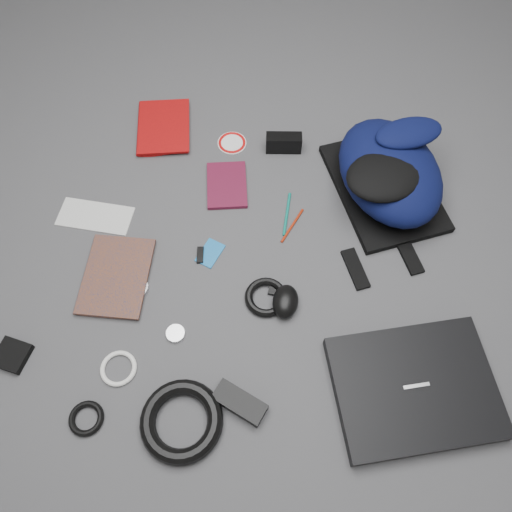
# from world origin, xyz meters

# --- Properties ---
(ground) EXTENTS (4.00, 4.00, 0.00)m
(ground) POSITION_xyz_m (0.00, 0.00, 0.00)
(ground) COLOR #4F4F51
(ground) RESTS_ON ground
(backpack) EXTENTS (0.44, 0.50, 0.18)m
(backpack) POSITION_xyz_m (0.35, 0.28, 0.09)
(backpack) COLOR black
(backpack) RESTS_ON ground
(laptop) EXTENTS (0.45, 0.39, 0.04)m
(laptop) POSITION_xyz_m (0.42, -0.31, 0.02)
(laptop) COLOR black
(laptop) RESTS_ON ground
(textbook_red) EXTENTS (0.20, 0.25, 0.02)m
(textbook_red) POSITION_xyz_m (-0.43, 0.41, 0.01)
(textbook_red) COLOR #94080B
(textbook_red) RESTS_ON ground
(comic_book) EXTENTS (0.18, 0.24, 0.02)m
(comic_book) POSITION_xyz_m (-0.46, -0.11, 0.01)
(comic_book) COLOR #B24F0C
(comic_book) RESTS_ON ground
(envelope) EXTENTS (0.22, 0.11, 0.00)m
(envelope) POSITION_xyz_m (-0.48, 0.08, 0.00)
(envelope) COLOR silver
(envelope) RESTS_ON ground
(dvd_case) EXTENTS (0.15, 0.18, 0.01)m
(dvd_case) POSITION_xyz_m (-0.12, 0.23, 0.01)
(dvd_case) COLOR #4A0E22
(dvd_case) RESTS_ON ground
(compact_camera) EXTENTS (0.11, 0.05, 0.06)m
(compact_camera) POSITION_xyz_m (0.04, 0.40, 0.03)
(compact_camera) COLOR black
(compact_camera) RESTS_ON ground
(sticker_disc) EXTENTS (0.11, 0.11, 0.00)m
(sticker_disc) POSITION_xyz_m (-0.13, 0.40, 0.00)
(sticker_disc) COLOR white
(sticker_disc) RESTS_ON ground
(pen_teal) EXTENTS (0.01, 0.15, 0.01)m
(pen_teal) POSITION_xyz_m (0.07, 0.16, 0.00)
(pen_teal) COLOR #0D7968
(pen_teal) RESTS_ON ground
(pen_red) EXTENTS (0.06, 0.12, 0.01)m
(pen_red) POSITION_xyz_m (0.09, 0.12, 0.00)
(pen_red) COLOR #A6260C
(pen_red) RESTS_ON ground
(id_badge) EXTENTS (0.08, 0.10, 0.00)m
(id_badge) POSITION_xyz_m (-0.13, 0.00, 0.00)
(id_badge) COLOR #1975C1
(id_badge) RESTS_ON ground
(usb_black) EXTENTS (0.02, 0.05, 0.01)m
(usb_black) POSITION_xyz_m (-0.16, -0.01, 0.00)
(usb_black) COLOR black
(usb_black) RESTS_ON ground
(key_fob) EXTENTS (0.03, 0.04, 0.01)m
(key_fob) POSITION_xyz_m (0.06, -0.09, 0.01)
(key_fob) COLOR black
(key_fob) RESTS_ON ground
(mouse) EXTENTS (0.07, 0.10, 0.05)m
(mouse) POSITION_xyz_m (0.09, -0.13, 0.02)
(mouse) COLOR black
(mouse) RESTS_ON ground
(headphone_left) EXTENTS (0.07, 0.07, 0.01)m
(headphone_left) POSITION_xyz_m (-0.30, -0.13, 0.01)
(headphone_left) COLOR #AAAAAC
(headphone_left) RESTS_ON ground
(headphone_right) EXTENTS (0.05, 0.05, 0.01)m
(headphone_right) POSITION_xyz_m (-0.18, -0.24, 0.01)
(headphone_right) COLOR silver
(headphone_right) RESTS_ON ground
(cable_coil) EXTENTS (0.15, 0.15, 0.02)m
(cable_coil) POSITION_xyz_m (0.04, -0.11, 0.01)
(cable_coil) COLOR black
(cable_coil) RESTS_ON ground
(power_brick) EXTENTS (0.14, 0.10, 0.03)m
(power_brick) POSITION_xyz_m (0.01, -0.39, 0.02)
(power_brick) COLOR black
(power_brick) RESTS_ON ground
(power_cord_coil) EXTENTS (0.26, 0.26, 0.04)m
(power_cord_coil) POSITION_xyz_m (-0.12, -0.45, 0.02)
(power_cord_coil) COLOR black
(power_cord_coil) RESTS_ON ground
(pouch) EXTENTS (0.09, 0.09, 0.02)m
(pouch) POSITION_xyz_m (-0.57, -0.35, 0.01)
(pouch) COLOR black
(pouch) RESTS_ON ground
(earbud_coil) EXTENTS (0.09, 0.09, 0.02)m
(earbud_coil) POSITION_xyz_m (-0.34, -0.48, 0.01)
(earbud_coil) COLOR black
(earbud_coil) RESTS_ON ground
(white_cable_coil) EXTENTS (0.12, 0.12, 0.01)m
(white_cable_coil) POSITION_xyz_m (-0.30, -0.35, 0.01)
(white_cable_coil) COLOR white
(white_cable_coil) RESTS_ON ground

